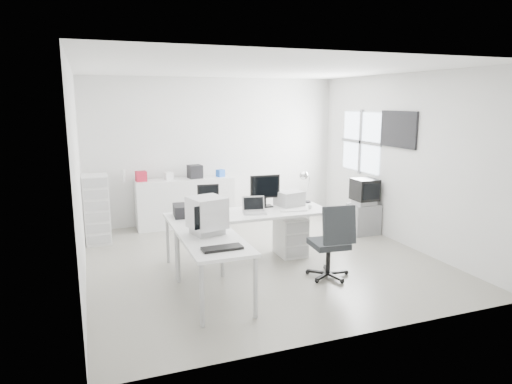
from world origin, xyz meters
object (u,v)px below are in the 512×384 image
object	(u,v)px
side_desk	(213,269)
sideboard	(185,202)
inkjet_printer	(191,210)
laser_printer	(289,198)
lcd_monitor_small	(208,199)
crt_tv	(365,192)
crt_monitor	(207,214)
drawer_pedestal	(290,236)
lcd_monitor_large	(265,191)
filing_cabinet	(97,209)
office_chair	(329,240)
main_desk	(249,237)
laptop	(255,207)
tv_cabinet	(363,219)

from	to	relation	value
side_desk	sideboard	size ratio (longest dim) A/B	0.76
inkjet_printer	laser_printer	distance (m)	1.60
lcd_monitor_small	crt_tv	xyz separation A→B (m)	(2.96, 0.39, -0.18)
crt_monitor	crt_tv	distance (m)	3.59
drawer_pedestal	lcd_monitor_small	xyz separation A→B (m)	(-1.25, 0.20, 0.65)
inkjet_printer	crt_tv	distance (m)	3.31
lcd_monitor_large	filing_cabinet	bearing A→B (deg)	151.18
lcd_monitor_small	office_chair	xyz separation A→B (m)	(1.34, -1.22, -0.43)
main_desk	crt_monitor	bearing A→B (deg)	-135.00
inkjet_printer	lcd_monitor_large	bearing A→B (deg)	11.89
side_desk	filing_cabinet	world-z (taller)	filing_cabinet
crt_tv	filing_cabinet	distance (m)	4.64
filing_cabinet	lcd_monitor_large	bearing A→B (deg)	-31.41
crt_monitor	crt_tv	world-z (taller)	crt_monitor
inkjet_printer	crt_tv	world-z (taller)	crt_tv
inkjet_printer	laser_printer	size ratio (longest dim) A/B	1.21
lcd_monitor_large	crt_tv	world-z (taller)	lcd_monitor_large
laser_printer	main_desk	bearing A→B (deg)	-176.65
laptop	sideboard	world-z (taller)	laptop
drawer_pedestal	filing_cabinet	distance (m)	3.27
drawer_pedestal	tv_cabinet	size ratio (longest dim) A/B	1.11
laser_printer	side_desk	bearing A→B (deg)	-153.47
side_desk	drawer_pedestal	distance (m)	1.93
laptop	laser_printer	world-z (taller)	laser_printer
laptop	office_chair	bearing A→B (deg)	-39.24
lcd_monitor_small	crt_monitor	bearing A→B (deg)	-99.75
drawer_pedestal	crt_monitor	world-z (taller)	crt_monitor
lcd_monitor_large	sideboard	xyz separation A→B (m)	(-0.83, 2.01, -0.54)
laser_printer	crt_monitor	distance (m)	1.93
inkjet_printer	main_desk	bearing A→B (deg)	-1.94
lcd_monitor_small	office_chair	bearing A→B (deg)	-36.81
main_desk	sideboard	bearing A→B (deg)	102.04
lcd_monitor_small	laptop	bearing A→B (deg)	-24.75
office_chair	laptop	bearing A→B (deg)	135.56
main_desk	crt_tv	world-z (taller)	crt_tv
drawer_pedestal	laptop	world-z (taller)	laptop
laptop	filing_cabinet	size ratio (longest dim) A/B	0.26
crt_monitor	inkjet_printer	bearing A→B (deg)	75.16
office_chair	laser_printer	bearing A→B (deg)	97.19
lcd_monitor_small	laptop	xyz separation A→B (m)	(0.60, -0.35, -0.10)
crt_monitor	crt_tv	size ratio (longest dim) A/B	1.02
side_desk	laser_printer	size ratio (longest dim) A/B	3.58
main_desk	inkjet_printer	world-z (taller)	inkjet_printer
laptop	filing_cabinet	distance (m)	2.83
tv_cabinet	filing_cabinet	size ratio (longest dim) A/B	0.47
lcd_monitor_large	office_chair	xyz separation A→B (m)	(0.44, -1.22, -0.47)
crt_monitor	office_chair	xyz separation A→B (m)	(1.64, -0.12, -0.48)
main_desk	inkjet_printer	xyz separation A→B (m)	(-0.85, 0.10, 0.46)
filing_cabinet	inkjet_printer	bearing A→B (deg)	-52.94
office_chair	sideboard	world-z (taller)	office_chair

